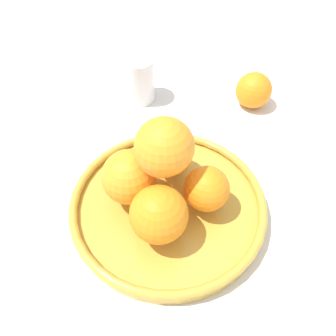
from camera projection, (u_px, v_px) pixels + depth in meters
The scene contains 5 objects.
ground_plane at pixel (168, 210), 0.53m from camera, with size 4.00×4.00×0.00m, color silver.
fruit_bowl at pixel (168, 204), 0.52m from camera, with size 0.31×0.31×0.03m.
orange_pile at pixel (161, 173), 0.46m from camera, with size 0.17×0.17×0.14m.
stray_orange at pixel (254, 90), 0.68m from camera, with size 0.07×0.07×0.07m, color orange.
drinking_glass at pixel (138, 80), 0.69m from camera, with size 0.07×0.07×0.09m, color white.
Camera 1 is at (0.19, -0.23, 0.44)m, focal length 35.00 mm.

